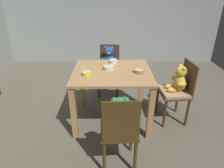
{
  "coord_description": "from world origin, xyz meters",
  "views": [
    {
      "loc": [
        -0.01,
        -2.37,
        1.74
      ],
      "look_at": [
        0.0,
        0.05,
        0.55
      ],
      "focal_mm": 31.65,
      "sensor_mm": 36.0,
      "label": 1
    }
  ],
  "objects_px": {
    "teddy_chair_far_center": "(109,64)",
    "teddy_chair_near_right": "(178,86)",
    "porridge_bowl_yellow_near_left": "(87,73)",
    "teddy_chair_near_front": "(119,123)",
    "porridge_bowl_white_far_center": "(113,61)",
    "dining_table": "(112,80)",
    "porridge_bowl_cream_center": "(109,67)",
    "porridge_bowl_terracotta_near_right": "(139,71)"
  },
  "relations": [
    {
      "from": "dining_table",
      "to": "porridge_bowl_cream_center",
      "type": "distance_m",
      "value": 0.18
    },
    {
      "from": "porridge_bowl_white_far_center",
      "to": "porridge_bowl_yellow_near_left",
      "type": "bearing_deg",
      "value": -127.54
    },
    {
      "from": "porridge_bowl_cream_center",
      "to": "porridge_bowl_yellow_near_left",
      "type": "xyz_separation_m",
      "value": [
        -0.27,
        -0.21,
        0.0
      ]
    },
    {
      "from": "teddy_chair_near_front",
      "to": "teddy_chair_far_center",
      "type": "bearing_deg",
      "value": 1.55
    },
    {
      "from": "dining_table",
      "to": "porridge_bowl_terracotta_near_right",
      "type": "relative_size",
      "value": 7.31
    },
    {
      "from": "teddy_chair_near_front",
      "to": "porridge_bowl_yellow_near_left",
      "type": "height_order",
      "value": "teddy_chair_near_front"
    },
    {
      "from": "teddy_chair_near_front",
      "to": "porridge_bowl_terracotta_near_right",
      "type": "relative_size",
      "value": 6.27
    },
    {
      "from": "porridge_bowl_yellow_near_left",
      "to": "porridge_bowl_terracotta_near_right",
      "type": "bearing_deg",
      "value": 7.12
    },
    {
      "from": "porridge_bowl_white_far_center",
      "to": "porridge_bowl_terracotta_near_right",
      "type": "bearing_deg",
      "value": -46.64
    },
    {
      "from": "porridge_bowl_cream_center",
      "to": "porridge_bowl_yellow_near_left",
      "type": "bearing_deg",
      "value": -142.58
    },
    {
      "from": "teddy_chair_far_center",
      "to": "teddy_chair_near_front",
      "type": "bearing_deg",
      "value": 9.03
    },
    {
      "from": "teddy_chair_far_center",
      "to": "teddy_chair_near_right",
      "type": "distance_m",
      "value": 1.25
    },
    {
      "from": "porridge_bowl_terracotta_near_right",
      "to": "dining_table",
      "type": "bearing_deg",
      "value": 170.71
    },
    {
      "from": "teddy_chair_far_center",
      "to": "porridge_bowl_cream_center",
      "type": "distance_m",
      "value": 0.79
    },
    {
      "from": "dining_table",
      "to": "porridge_bowl_terracotta_near_right",
      "type": "bearing_deg",
      "value": -9.29
    },
    {
      "from": "teddy_chair_near_front",
      "to": "porridge_bowl_yellow_near_left",
      "type": "bearing_deg",
      "value": 26.63
    },
    {
      "from": "dining_table",
      "to": "porridge_bowl_white_far_center",
      "type": "bearing_deg",
      "value": 86.43
    },
    {
      "from": "dining_table",
      "to": "porridge_bowl_yellow_near_left",
      "type": "height_order",
      "value": "porridge_bowl_yellow_near_left"
    },
    {
      "from": "teddy_chair_near_right",
      "to": "porridge_bowl_white_far_center",
      "type": "relative_size",
      "value": 7.69
    },
    {
      "from": "teddy_chair_far_center",
      "to": "porridge_bowl_yellow_near_left",
      "type": "bearing_deg",
      "value": -10.35
    },
    {
      "from": "porridge_bowl_white_far_center",
      "to": "porridge_bowl_yellow_near_left",
      "type": "xyz_separation_m",
      "value": [
        -0.33,
        -0.43,
        -0.0
      ]
    },
    {
      "from": "porridge_bowl_white_far_center",
      "to": "teddy_chair_near_front",
      "type": "bearing_deg",
      "value": -87.43
    },
    {
      "from": "dining_table",
      "to": "porridge_bowl_terracotta_near_right",
      "type": "xyz_separation_m",
      "value": [
        0.35,
        -0.06,
        0.16
      ]
    },
    {
      "from": "porridge_bowl_cream_center",
      "to": "porridge_bowl_terracotta_near_right",
      "type": "relative_size",
      "value": 1.0
    },
    {
      "from": "porridge_bowl_yellow_near_left",
      "to": "dining_table",
      "type": "bearing_deg",
      "value": 23.99
    },
    {
      "from": "teddy_chair_near_right",
      "to": "porridge_bowl_white_far_center",
      "type": "distance_m",
      "value": 0.95
    },
    {
      "from": "dining_table",
      "to": "teddy_chair_far_center",
      "type": "distance_m",
      "value": 0.83
    },
    {
      "from": "dining_table",
      "to": "porridge_bowl_terracotta_near_right",
      "type": "distance_m",
      "value": 0.39
    },
    {
      "from": "dining_table",
      "to": "teddy_chair_near_right",
      "type": "distance_m",
      "value": 0.89
    },
    {
      "from": "teddy_chair_far_center",
      "to": "teddy_chair_near_right",
      "type": "xyz_separation_m",
      "value": [
        0.94,
        -0.82,
        -0.01
      ]
    },
    {
      "from": "teddy_chair_near_right",
      "to": "porridge_bowl_yellow_near_left",
      "type": "relative_size",
      "value": 7.25
    },
    {
      "from": "teddy_chair_near_front",
      "to": "porridge_bowl_white_far_center",
      "type": "distance_m",
      "value": 1.14
    },
    {
      "from": "teddy_chair_near_front",
      "to": "porridge_bowl_terracotta_near_right",
      "type": "bearing_deg",
      "value": -22.54
    },
    {
      "from": "teddy_chair_near_right",
      "to": "porridge_bowl_terracotta_near_right",
      "type": "height_order",
      "value": "teddy_chair_near_right"
    },
    {
      "from": "porridge_bowl_cream_center",
      "to": "porridge_bowl_terracotta_near_right",
      "type": "height_order",
      "value": "porridge_bowl_cream_center"
    },
    {
      "from": "teddy_chair_near_front",
      "to": "porridge_bowl_yellow_near_left",
      "type": "relative_size",
      "value": 7.29
    },
    {
      "from": "teddy_chair_near_right",
      "to": "porridge_bowl_terracotta_near_right",
      "type": "bearing_deg",
      "value": 1.09
    },
    {
      "from": "dining_table",
      "to": "porridge_bowl_cream_center",
      "type": "bearing_deg",
      "value": 123.38
    },
    {
      "from": "dining_table",
      "to": "porridge_bowl_yellow_near_left",
      "type": "bearing_deg",
      "value": -156.01
    },
    {
      "from": "dining_table",
      "to": "porridge_bowl_cream_center",
      "type": "height_order",
      "value": "porridge_bowl_cream_center"
    },
    {
      "from": "teddy_chair_far_center",
      "to": "dining_table",
      "type": "bearing_deg",
      "value": 8.37
    },
    {
      "from": "dining_table",
      "to": "teddy_chair_near_front",
      "type": "bearing_deg",
      "value": -85.27
    }
  ]
}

